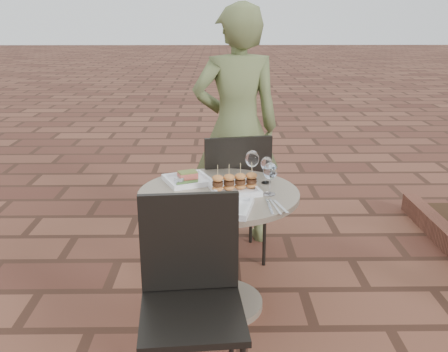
{
  "coord_description": "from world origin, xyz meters",
  "views": [
    {
      "loc": [
        -0.12,
        -2.38,
        1.66
      ],
      "look_at": [
        -0.09,
        0.24,
        0.82
      ],
      "focal_mm": 40.0,
      "sensor_mm": 36.0,
      "label": 1
    }
  ],
  "objects_px": {
    "plate_salmon": "(188,179)",
    "plate_tuna": "(224,207)",
    "diner": "(237,128)",
    "chair_near": "(191,284)",
    "cafe_table": "(219,232)",
    "chair_far": "(235,188)",
    "plate_sliders": "(235,185)"
  },
  "relations": [
    {
      "from": "chair_near",
      "to": "plate_sliders",
      "type": "distance_m",
      "value": 0.76
    },
    {
      "from": "cafe_table",
      "to": "chair_far",
      "type": "distance_m",
      "value": 0.59
    },
    {
      "from": "chair_far",
      "to": "diner",
      "type": "xyz_separation_m",
      "value": [
        0.03,
        0.38,
        0.33
      ]
    },
    {
      "from": "cafe_table",
      "to": "chair_far",
      "type": "relative_size",
      "value": 0.97
    },
    {
      "from": "chair_far",
      "to": "plate_tuna",
      "type": "xyz_separation_m",
      "value": [
        -0.08,
        -0.85,
        0.2
      ]
    },
    {
      "from": "cafe_table",
      "to": "plate_tuna",
      "type": "bearing_deg",
      "value": -84.64
    },
    {
      "from": "cafe_table",
      "to": "plate_sliders",
      "type": "relative_size",
      "value": 2.98
    },
    {
      "from": "chair_far",
      "to": "plate_sliders",
      "type": "relative_size",
      "value": 3.08
    },
    {
      "from": "cafe_table",
      "to": "diner",
      "type": "relative_size",
      "value": 0.51
    },
    {
      "from": "chair_far",
      "to": "plate_tuna",
      "type": "bearing_deg",
      "value": 73.97
    },
    {
      "from": "chair_far",
      "to": "plate_tuna",
      "type": "height_order",
      "value": "chair_far"
    },
    {
      "from": "diner",
      "to": "cafe_table",
      "type": "bearing_deg",
      "value": 73.36
    },
    {
      "from": "chair_near",
      "to": "plate_sliders",
      "type": "relative_size",
      "value": 3.08
    },
    {
      "from": "chair_near",
      "to": "plate_salmon",
      "type": "relative_size",
      "value": 2.87
    },
    {
      "from": "plate_sliders",
      "to": "plate_tuna",
      "type": "distance_m",
      "value": 0.29
    },
    {
      "from": "plate_sliders",
      "to": "chair_far",
      "type": "bearing_deg",
      "value": 87.86
    },
    {
      "from": "chair_near",
      "to": "cafe_table",
      "type": "bearing_deg",
      "value": 74.9
    },
    {
      "from": "diner",
      "to": "chair_far",
      "type": "bearing_deg",
      "value": 77.7
    },
    {
      "from": "diner",
      "to": "chair_near",
      "type": "bearing_deg",
      "value": 72.54
    },
    {
      "from": "diner",
      "to": "plate_tuna",
      "type": "distance_m",
      "value": 1.25
    },
    {
      "from": "plate_salmon",
      "to": "plate_tuna",
      "type": "bearing_deg",
      "value": -64.85
    },
    {
      "from": "cafe_table",
      "to": "chair_near",
      "type": "relative_size",
      "value": 0.97
    },
    {
      "from": "chair_far",
      "to": "chair_near",
      "type": "distance_m",
      "value": 1.29
    },
    {
      "from": "cafe_table",
      "to": "plate_salmon",
      "type": "height_order",
      "value": "plate_salmon"
    },
    {
      "from": "diner",
      "to": "plate_tuna",
      "type": "height_order",
      "value": "diner"
    },
    {
      "from": "chair_near",
      "to": "plate_tuna",
      "type": "bearing_deg",
      "value": 65.2
    },
    {
      "from": "cafe_table",
      "to": "chair_far",
      "type": "xyz_separation_m",
      "value": [
        0.11,
        0.57,
        0.07
      ]
    },
    {
      "from": "cafe_table",
      "to": "plate_sliders",
      "type": "distance_m",
      "value": 0.3
    },
    {
      "from": "chair_far",
      "to": "plate_sliders",
      "type": "bearing_deg",
      "value": 77.5
    },
    {
      "from": "cafe_table",
      "to": "plate_tuna",
      "type": "height_order",
      "value": "plate_tuna"
    },
    {
      "from": "plate_sliders",
      "to": "plate_tuna",
      "type": "xyz_separation_m",
      "value": [
        -0.06,
        -0.28,
        -0.02
      ]
    },
    {
      "from": "chair_far",
      "to": "plate_salmon",
      "type": "relative_size",
      "value": 2.87
    }
  ]
}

